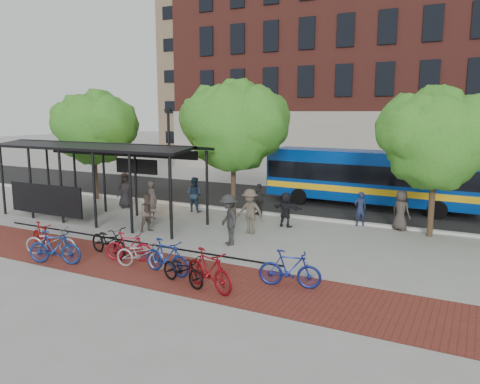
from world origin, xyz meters
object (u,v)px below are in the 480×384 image
at_px(bike_5, 129,247).
at_px(pedestrian_6, 401,210).
at_px(pedestrian_3, 250,212).
at_px(bus_shelter, 96,155).
at_px(tree_a, 95,125).
at_px(bike_3, 55,248).
at_px(tree_b, 235,123).
at_px(bike_6, 141,254).
at_px(pedestrian_4, 259,199).
at_px(bus, 371,175).
at_px(bike_8, 183,269).
at_px(pedestrian_9, 229,220).
at_px(pedestrian_0, 125,190).
at_px(bike_4, 109,241).
at_px(pedestrian_1, 152,200).
at_px(pedestrian_2, 194,194).
at_px(lamp_post_left, 169,155).
at_px(bike_2, 51,241).
at_px(pedestrian_8, 148,213).
at_px(bike_11, 290,269).
at_px(tree_c, 439,136).
at_px(bike_9, 209,270).
at_px(pedestrian_5, 286,210).
at_px(bike_1, 42,236).
at_px(bike_7, 167,257).

distance_m(bike_5, pedestrian_6, 11.34).
bearing_deg(pedestrian_3, bus_shelter, -173.06).
xyz_separation_m(tree_a, bike_3, (7.30, -9.48, -3.68)).
relative_size(tree_b, bike_6, 3.63).
distance_m(pedestrian_3, pedestrian_4, 3.69).
xyz_separation_m(bus, bike_3, (-7.16, -14.21, -1.14)).
bearing_deg(bike_8, bus_shelter, 72.99).
bearing_deg(pedestrian_9, pedestrian_4, 145.88).
bearing_deg(pedestrian_0, bike_4, -105.08).
bearing_deg(pedestrian_6, pedestrian_4, 29.81).
relative_size(pedestrian_1, pedestrian_6, 1.05).
bearing_deg(pedestrian_2, lamp_post_left, -19.33).
xyz_separation_m(bike_2, pedestrian_8, (0.99, 4.16, 0.30)).
relative_size(bike_2, bike_5, 1.13).
xyz_separation_m(bike_4, pedestrian_2, (-1.36, 7.56, 0.35)).
xyz_separation_m(bike_4, bike_11, (6.70, 0.13, 0.02)).
bearing_deg(pedestrian_6, tree_a, 31.36).
xyz_separation_m(bus, bike_8, (-2.36, -13.81, -1.24)).
bearing_deg(pedestrian_0, pedestrian_1, -78.49).
bearing_deg(pedestrian_2, tree_a, -4.20).
xyz_separation_m(tree_b, pedestrian_4, (1.06, 0.45, -3.69)).
relative_size(bus_shelter, tree_a, 1.72).
bearing_deg(bike_2, bike_4, -85.24).
height_order(pedestrian_0, pedestrian_6, pedestrian_0).
bearing_deg(pedestrian_3, tree_c, 25.12).
xyz_separation_m(bike_5, pedestrian_3, (2.02, 5.09, 0.44)).
height_order(pedestrian_0, pedestrian_1, pedestrian_0).
relative_size(bus, pedestrian_9, 5.72).
distance_m(tree_c, pedestrian_1, 12.69).
bearing_deg(bike_9, pedestrian_4, 36.67).
xyz_separation_m(tree_c, bike_9, (-5.00, -9.10, -3.47)).
bearing_deg(lamp_post_left, pedestrian_1, -69.57).
distance_m(pedestrian_0, pedestrian_1, 3.18).
bearing_deg(pedestrian_5, bike_9, 103.86).
bearing_deg(pedestrian_6, tree_c, -169.15).
distance_m(bike_9, pedestrian_3, 6.32).
xyz_separation_m(tree_a, pedestrian_6, (16.68, 0.45, -3.38)).
xyz_separation_m(bike_3, pedestrian_0, (-4.16, 8.22, 0.36)).
bearing_deg(bus_shelter, pedestrian_8, -13.48).
bearing_deg(tree_a, bike_3, -52.41).
bearing_deg(bus_shelter, bike_5, -38.01).
distance_m(bike_8, pedestrian_3, 6.13).
bearing_deg(bike_4, bike_1, 113.20).
xyz_separation_m(tree_a, lamp_post_left, (4.91, 0.25, -1.49)).
relative_size(bike_6, bike_7, 0.97).
relative_size(bus, pedestrian_4, 7.18).
height_order(pedestrian_2, pedestrian_3, pedestrian_3).
bearing_deg(lamp_post_left, pedestrian_6, 0.97).
bearing_deg(pedestrian_4, tree_c, 16.71).
relative_size(bus_shelter, pedestrian_4, 6.89).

